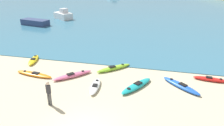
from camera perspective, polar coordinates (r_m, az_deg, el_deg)
bay_water at (r=53.93m, az=9.63°, el=13.80°), size 160.00×70.00×0.06m
kayak_on_sand_0 at (r=16.74m, az=6.42°, el=-5.92°), size 2.37×3.33×0.35m
kayak_on_sand_1 at (r=17.44m, az=17.54°, el=-5.65°), size 2.97×2.81×0.36m
kayak_on_sand_2 at (r=18.54m, az=-10.28°, el=-3.15°), size 2.89×2.93×0.36m
kayak_on_sand_3 at (r=19.64m, az=-19.69°, el=-2.75°), size 3.58×1.16×0.30m
kayak_on_sand_4 at (r=19.59m, az=0.45°, el=-1.31°), size 2.92×2.84×0.36m
kayak_on_sand_5 at (r=19.32m, az=24.34°, el=-3.88°), size 2.72×0.86×0.33m
kayak_on_sand_6 at (r=16.63m, az=-4.41°, el=-6.07°), size 0.91×2.66×0.33m
kayak_on_sand_7 at (r=22.72m, az=-19.80°, el=0.77°), size 1.43×2.71×0.35m
person_near_foreground at (r=14.74m, az=-16.23°, el=-7.23°), size 0.35×0.31×1.75m
moored_boat_0 at (r=42.14m, az=-12.63°, el=12.10°), size 4.10×3.64×1.91m
moored_boat_3 at (r=38.28m, az=-19.44°, el=10.01°), size 4.94×2.64×0.92m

